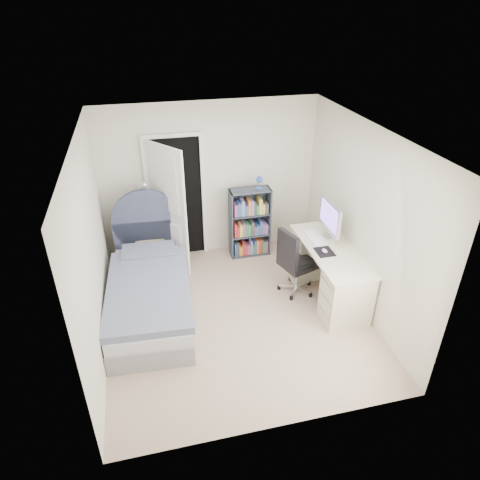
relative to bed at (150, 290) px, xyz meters
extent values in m
cube|color=tan|center=(1.11, -0.42, -0.33)|extent=(3.40, 3.60, 0.05)
cube|color=white|center=(1.11, -0.42, 2.22)|extent=(3.40, 3.60, 0.05)
cube|color=silver|center=(1.11, 1.40, 0.94)|extent=(3.40, 0.05, 2.50)
cube|color=silver|center=(1.11, -2.25, 0.94)|extent=(3.40, 0.05, 2.50)
cube|color=silver|center=(-0.61, -0.42, 0.94)|extent=(0.05, 3.60, 2.50)
cube|color=silver|center=(2.84, -0.42, 0.94)|extent=(0.05, 3.60, 2.50)
cube|color=black|center=(0.56, 1.37, 0.69)|extent=(0.80, 0.01, 2.00)
cube|color=white|center=(0.13, 1.35, 0.69)|extent=(0.06, 0.06, 2.00)
cube|color=white|center=(0.99, 1.35, 0.69)|extent=(0.06, 0.06, 2.00)
cube|color=white|center=(0.56, 1.35, 1.72)|extent=(0.92, 0.06, 0.06)
cube|color=white|center=(0.40, 1.02, 0.69)|extent=(0.50, 0.68, 2.00)
cube|color=gray|center=(-0.01, -0.11, -0.17)|extent=(1.14, 2.20, 0.28)
cube|color=silver|center=(-0.01, -0.11, 0.04)|extent=(1.12, 2.16, 0.17)
cube|color=slate|center=(-0.01, -0.22, 0.17)|extent=(1.17, 1.88, 0.11)
cube|color=slate|center=(0.04, 0.66, 0.19)|extent=(0.79, 0.47, 0.13)
cube|color=#3C425D|center=(0.06, 1.00, 0.12)|extent=(1.02, 0.12, 0.86)
cylinder|color=#3C425D|center=(0.06, 1.00, 0.55)|extent=(1.02, 0.12, 1.02)
cylinder|color=#CEC07F|center=(-0.11, 0.97, -0.04)|extent=(0.04, 0.04, 0.54)
cylinder|color=#CEC07F|center=(-0.11, 1.35, -0.04)|extent=(0.04, 0.04, 0.54)
cylinder|color=#CEC07F|center=(0.27, 0.97, -0.04)|extent=(0.04, 0.04, 0.54)
cylinder|color=#CEC07F|center=(0.27, 1.35, -0.04)|extent=(0.04, 0.04, 0.54)
cube|color=#CEC07F|center=(0.08, 1.16, 0.22)|extent=(0.44, 0.44, 0.03)
cube|color=#CEC07F|center=(0.08, 1.16, -0.12)|extent=(0.39, 0.39, 0.02)
cube|color=#B24C33|center=(0.03, 1.16, 0.25)|extent=(0.17, 0.24, 0.03)
cube|color=#3F598C|center=(0.03, 1.16, 0.28)|extent=(0.16, 0.23, 0.03)
cube|color=#D8CC7F|center=(0.03, 1.16, 0.31)|extent=(0.15, 0.22, 0.03)
cylinder|color=silver|center=(0.03, 1.02, -0.30)|extent=(0.21, 0.21, 0.02)
cylinder|color=silver|center=(0.03, 1.02, 0.44)|extent=(0.02, 0.02, 1.47)
sphere|color=silver|center=(0.09, 0.98, 1.14)|extent=(0.09, 0.09, 0.09)
cube|color=#373E4B|center=(1.38, 1.09, 0.27)|extent=(0.02, 0.28, 1.16)
cube|color=#373E4B|center=(2.01, 1.09, 0.27)|extent=(0.02, 0.28, 1.16)
cube|color=#373E4B|center=(1.69, 1.09, 0.84)|extent=(0.65, 0.28, 0.02)
cube|color=#373E4B|center=(1.69, 1.09, -0.30)|extent=(0.65, 0.28, 0.02)
cube|color=#373E4B|center=(1.69, 1.23, 0.27)|extent=(0.65, 0.01, 1.16)
cube|color=#373E4B|center=(1.69, 1.09, 0.06)|extent=(0.61, 0.26, 0.02)
cube|color=#373E4B|center=(1.69, 1.09, 0.44)|extent=(0.61, 0.26, 0.02)
cylinder|color=#274FAC|center=(1.83, 1.09, 0.86)|extent=(0.11, 0.11, 0.02)
cylinder|color=silver|center=(1.83, 1.09, 0.94)|extent=(0.01, 0.01, 0.15)
sphere|color=#274FAC|center=(1.83, 1.07, 1.02)|extent=(0.10, 0.10, 0.10)
cube|color=#335999|center=(1.43, 1.07, -0.17)|extent=(0.03, 0.20, 0.23)
cube|color=#3F3F3F|center=(1.47, 1.07, -0.16)|extent=(0.04, 0.20, 0.24)
cube|color=orange|center=(1.53, 1.07, -0.20)|extent=(0.05, 0.20, 0.16)
cube|color=#B23333|center=(1.57, 1.07, -0.16)|extent=(0.03, 0.20, 0.24)
cube|color=#B23333|center=(1.61, 1.07, -0.19)|extent=(0.03, 0.20, 0.19)
cube|color=#994C7F|center=(1.66, 1.07, -0.19)|extent=(0.05, 0.20, 0.17)
cube|color=#7F72B2|center=(1.70, 1.07, -0.16)|extent=(0.03, 0.20, 0.25)
cube|color=#337F4C|center=(1.74, 1.07, -0.19)|extent=(0.03, 0.20, 0.18)
cube|color=#335999|center=(1.77, 1.07, -0.16)|extent=(0.03, 0.20, 0.24)
cube|color=orange|center=(1.81, 1.07, -0.16)|extent=(0.04, 0.20, 0.24)
cube|color=#B23333|center=(1.86, 1.07, -0.16)|extent=(0.05, 0.20, 0.25)
cube|color=#337F4C|center=(1.92, 1.07, -0.18)|extent=(0.05, 0.20, 0.20)
cube|color=#994C7F|center=(1.97, 1.07, -0.18)|extent=(0.03, 0.20, 0.21)
cube|color=#B23333|center=(1.44, 1.07, 0.20)|extent=(0.03, 0.20, 0.23)
cube|color=#B23333|center=(1.48, 1.07, 0.17)|extent=(0.04, 0.20, 0.18)
cube|color=#D8BF4C|center=(1.53, 1.07, 0.18)|extent=(0.05, 0.20, 0.20)
cube|color=#994C7F|center=(1.58, 1.07, 0.19)|extent=(0.04, 0.20, 0.22)
cube|color=#337F4C|center=(1.62, 1.07, 0.19)|extent=(0.03, 0.20, 0.21)
cube|color=#337F4C|center=(1.67, 1.07, 0.18)|extent=(0.05, 0.20, 0.20)
cube|color=#3F3F3F|center=(1.72, 1.07, 0.20)|extent=(0.05, 0.20, 0.23)
cube|color=#994C7F|center=(1.77, 1.07, 0.16)|extent=(0.03, 0.20, 0.15)
cube|color=#335999|center=(1.81, 1.07, 0.16)|extent=(0.05, 0.20, 0.16)
cube|color=#335999|center=(1.86, 1.07, 0.20)|extent=(0.04, 0.20, 0.23)
cube|color=#994C7F|center=(1.92, 1.07, 0.17)|extent=(0.05, 0.20, 0.18)
cube|color=#7F72B2|center=(1.96, 1.07, 0.16)|extent=(0.03, 0.20, 0.16)
cube|color=#994C7F|center=(1.44, 1.07, 0.55)|extent=(0.05, 0.20, 0.20)
cube|color=#335999|center=(1.50, 1.07, 0.56)|extent=(0.06, 0.20, 0.22)
cube|color=#7F72B2|center=(1.56, 1.07, 0.58)|extent=(0.05, 0.20, 0.25)
cube|color=#335999|center=(1.61, 1.07, 0.54)|extent=(0.05, 0.20, 0.16)
cube|color=orange|center=(1.67, 1.07, 0.58)|extent=(0.04, 0.20, 0.25)
cube|color=#7F72B2|center=(1.71, 1.07, 0.57)|extent=(0.04, 0.20, 0.23)
cube|color=#3F3F3F|center=(1.75, 1.07, 0.56)|extent=(0.03, 0.20, 0.21)
cube|color=#337F4C|center=(1.79, 1.07, 0.53)|extent=(0.04, 0.20, 0.16)
cube|color=#D8BF4C|center=(1.84, 1.07, 0.58)|extent=(0.05, 0.20, 0.26)
cube|color=#D8BF4C|center=(1.89, 1.07, 0.54)|extent=(0.04, 0.20, 0.17)
cube|color=#3F3F3F|center=(1.95, 1.07, 0.54)|extent=(0.05, 0.20, 0.17)
cube|color=beige|center=(2.49, -0.29, 0.46)|extent=(0.64, 1.61, 0.03)
cube|color=beige|center=(2.49, -0.86, 0.07)|extent=(0.59, 0.43, 0.75)
cube|color=beige|center=(2.49, 0.28, 0.07)|extent=(0.59, 0.43, 0.75)
cube|color=silver|center=(2.60, 0.03, 0.48)|extent=(0.17, 0.17, 0.01)
cube|color=silver|center=(2.63, 0.03, 0.60)|extent=(0.03, 0.06, 0.24)
cube|color=silver|center=(2.58, 0.03, 0.80)|extent=(0.05, 0.60, 0.43)
cube|color=#915DE4|center=(2.55, 0.03, 0.82)|extent=(0.00, 0.54, 0.34)
cube|color=white|center=(2.36, 0.03, 0.48)|extent=(0.14, 0.43, 0.02)
cube|color=black|center=(2.36, -0.34, 0.48)|extent=(0.24, 0.28, 0.00)
ellipsoid|color=white|center=(2.36, -0.34, 0.49)|extent=(0.06, 0.11, 0.03)
cube|color=silver|center=(2.23, -0.03, -0.25)|extent=(0.26, 0.12, 0.02)
cylinder|color=black|center=(2.35, 0.01, -0.28)|extent=(0.07, 0.07, 0.06)
cube|color=silver|center=(2.10, 0.05, -0.25)|extent=(0.04, 0.26, 0.02)
cylinder|color=black|center=(2.10, 0.18, -0.28)|extent=(0.07, 0.07, 0.06)
cube|color=silver|center=(1.99, -0.04, -0.25)|extent=(0.26, 0.12, 0.02)
cylinder|color=black|center=(1.86, 0.00, -0.28)|extent=(0.07, 0.07, 0.06)
cube|color=silver|center=(2.03, -0.18, -0.25)|extent=(0.18, 0.23, 0.02)
cylinder|color=black|center=(1.96, -0.28, -0.28)|extent=(0.07, 0.07, 0.06)
cube|color=silver|center=(2.18, -0.18, -0.25)|extent=(0.19, 0.23, 0.02)
cylinder|color=black|center=(2.26, -0.28, -0.28)|extent=(0.07, 0.07, 0.06)
cylinder|color=silver|center=(2.11, -0.07, -0.06)|extent=(0.06, 0.06, 0.39)
cube|color=black|center=(2.11, -0.07, 0.16)|extent=(0.57, 0.57, 0.08)
cube|color=black|center=(1.91, -0.14, 0.46)|extent=(0.19, 0.41, 0.51)
cube|color=black|center=(2.16, -0.31, 0.31)|extent=(0.28, 0.12, 0.03)
cube|color=black|center=(2.01, 0.15, 0.31)|extent=(0.28, 0.12, 0.03)
camera|label=1|loc=(0.09, -4.87, 3.51)|focal=32.00mm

